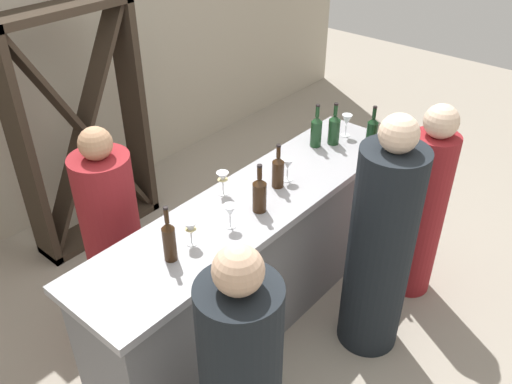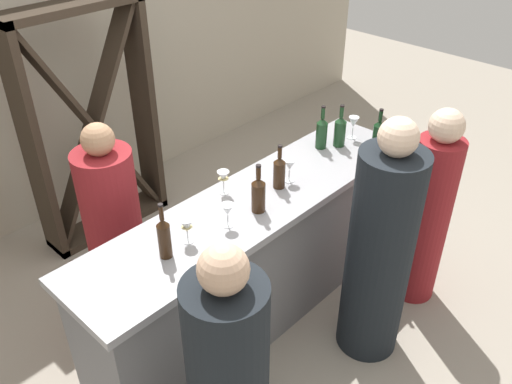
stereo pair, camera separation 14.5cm
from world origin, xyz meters
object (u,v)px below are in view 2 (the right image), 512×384
at_px(wine_bottle_leftmost_amber_brown, 164,237).
at_px(person_server_behind, 115,235).
at_px(wine_glass_near_right, 290,166).
at_px(person_center_guest, 427,214).
at_px(wine_glass_near_left, 227,210).
at_px(wine_bottle_far_right_dark_green, 378,134).
at_px(wine_rack, 92,127).
at_px(wine_glass_near_center, 187,227).
at_px(wine_bottle_second_left_amber_brown, 258,194).
at_px(person_left_guest, 379,253).
at_px(wine_glass_far_center, 223,177).
at_px(wine_bottle_center_amber_brown, 279,172).
at_px(wine_bottle_second_right_olive_green, 322,132).
at_px(person_right_guest, 228,383).
at_px(wine_bottle_rightmost_olive_green, 340,130).
at_px(wine_glass_far_left, 353,123).

relative_size(wine_bottle_leftmost_amber_brown, person_server_behind, 0.23).
xyz_separation_m(wine_glass_near_right, person_server_behind, (-0.89, 0.71, -0.43)).
height_order(wine_bottle_leftmost_amber_brown, person_center_guest, person_center_guest).
bearing_deg(person_center_guest, wine_glass_near_left, 59.56).
relative_size(wine_bottle_leftmost_amber_brown, wine_bottle_far_right_dark_green, 1.09).
height_order(wine_rack, wine_glass_near_right, wine_rack).
bearing_deg(wine_glass_near_right, wine_glass_near_center, -179.63).
distance_m(wine_bottle_second_left_amber_brown, person_server_behind, 1.04).
bearing_deg(wine_bottle_far_right_dark_green, person_left_guest, -143.98).
xyz_separation_m(wine_glass_near_center, wine_glass_far_center, (0.47, 0.21, 0.01)).
bearing_deg(wine_bottle_leftmost_amber_brown, wine_glass_near_center, 2.61).
height_order(wine_bottle_leftmost_amber_brown, wine_bottle_center_amber_brown, wine_bottle_leftmost_amber_brown).
bearing_deg(wine_bottle_second_right_olive_green, person_right_guest, -155.13).
relative_size(wine_bottle_second_left_amber_brown, person_server_behind, 0.21).
distance_m(wine_bottle_far_right_dark_green, person_left_guest, 0.94).
distance_m(wine_bottle_rightmost_olive_green, person_center_guest, 0.83).
bearing_deg(person_left_guest, wine_glass_near_center, 33.57).
relative_size(wine_bottle_second_left_amber_brown, wine_bottle_second_right_olive_green, 0.98).
relative_size(wine_glass_near_left, wine_glass_far_left, 0.88).
distance_m(wine_bottle_center_amber_brown, wine_bottle_rightmost_olive_green, 0.70).
bearing_deg(wine_glass_far_left, wine_bottle_second_right_olive_green, 163.91).
height_order(wine_bottle_rightmost_olive_green, person_server_behind, person_server_behind).
distance_m(wine_rack, wine_glass_near_center, 1.73).
bearing_deg(wine_glass_near_right, wine_bottle_leftmost_amber_brown, -179.28).
relative_size(wine_rack, wine_glass_near_right, 12.39).
bearing_deg(wine_glass_near_left, wine_glass_far_center, 50.17).
xyz_separation_m(wine_bottle_rightmost_olive_green, person_server_behind, (-1.49, 0.66, -0.43)).
relative_size(wine_glass_far_center, person_server_behind, 0.11).
bearing_deg(wine_bottle_second_left_amber_brown, wine_glass_near_center, 170.83).
height_order(wine_bottle_rightmost_olive_green, wine_glass_near_center, wine_bottle_rightmost_olive_green).
bearing_deg(wine_bottle_second_left_amber_brown, person_right_guest, -144.90).
height_order(wine_bottle_rightmost_olive_green, wine_glass_far_center, wine_bottle_rightmost_olive_green).
bearing_deg(wine_glass_near_right, person_right_guest, -151.18).
bearing_deg(person_center_guest, wine_bottle_second_left_amber_brown, 55.87).
bearing_deg(person_right_guest, wine_glass_far_center, -23.23).
distance_m(wine_bottle_second_left_amber_brown, wine_glass_far_left, 1.14).
xyz_separation_m(wine_bottle_rightmost_olive_green, wine_glass_far_left, (0.16, -0.00, 0.00)).
distance_m(wine_bottle_rightmost_olive_green, person_server_behind, 1.68).
bearing_deg(wine_bottle_second_right_olive_green, wine_bottle_far_right_dark_green, -49.20).
xyz_separation_m(wine_glass_near_center, person_right_guest, (-0.33, -0.64, -0.40)).
relative_size(wine_bottle_rightmost_olive_green, wine_glass_far_center, 2.01).
height_order(wine_bottle_leftmost_amber_brown, person_left_guest, person_left_guest).
height_order(wine_bottle_second_left_amber_brown, wine_glass_far_left, wine_bottle_second_left_amber_brown).
distance_m(wine_glass_near_left, person_center_guest, 1.47).
bearing_deg(person_right_guest, person_center_guest, -70.54).
relative_size(wine_rack, person_center_guest, 1.28).
xyz_separation_m(wine_bottle_rightmost_olive_green, wine_glass_near_right, (-0.60, -0.05, -0.01)).
height_order(wine_bottle_leftmost_amber_brown, wine_glass_near_center, wine_bottle_leftmost_amber_brown).
distance_m(person_left_guest, person_server_behind, 1.67).
distance_m(wine_glass_far_center, person_server_behind, 0.83).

